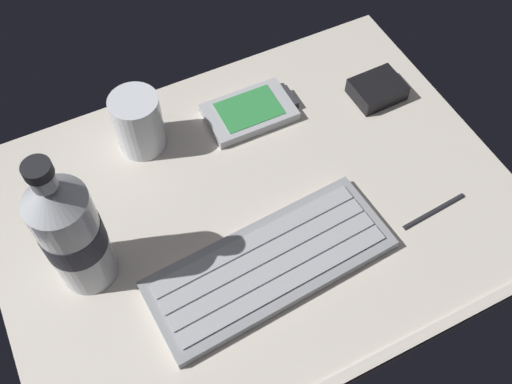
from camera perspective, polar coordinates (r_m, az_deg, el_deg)
name	(u,v)px	position (r cm, az deg, el deg)	size (l,w,h in cm)	color
ground_plane	(257,211)	(74.35, 0.08, -1.82)	(64.00, 48.00, 2.80)	beige
keyboard	(270,264)	(68.74, 1.37, -7.02)	(29.67, 12.91, 1.70)	#93969B
handheld_device	(250,112)	(81.88, -0.57, 7.82)	(12.85, 7.71, 1.50)	#B7BABF
juice_cup	(139,124)	(77.76, -11.35, 6.47)	(6.40, 6.40, 8.50)	silver
water_bottle	(71,232)	(64.31, -17.59, -3.72)	(6.73, 6.73, 20.80)	silver
charger_block	(377,89)	(85.77, 11.71, 9.75)	(7.00, 5.60, 2.40)	black
stylus_pen	(435,210)	(76.11, 16.99, -1.73)	(0.70, 0.70, 9.50)	#26262B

